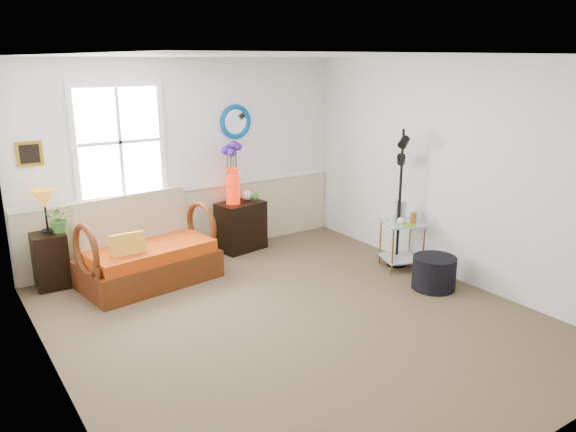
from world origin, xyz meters
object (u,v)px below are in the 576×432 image
side_table (401,245)px  loveseat (147,242)px  lamp_stand (50,260)px  cabinet (241,226)px  floor_lamp (400,199)px  ottoman (434,273)px

side_table → loveseat: bearing=154.8°
lamp_stand → side_table: 4.23m
lamp_stand → cabinet: cabinet is taller
floor_lamp → loveseat: bearing=138.0°
ottoman → floor_lamp: bearing=76.7°
lamp_stand → cabinet: 2.49m
cabinet → loveseat: bearing=-173.2°
cabinet → floor_lamp: floor_lamp is taller
lamp_stand → side_table: size_ratio=1.07×
loveseat → cabinet: 1.57m
cabinet → floor_lamp: 2.22m
lamp_stand → ottoman: size_ratio=1.30×
cabinet → floor_lamp: (1.36, -1.67, 0.54)m
floor_lamp → ottoman: floor_lamp is taller
side_table → ottoman: (-0.15, -0.69, -0.11)m
cabinet → side_table: bearing=-63.2°
side_table → ottoman: bearing=-102.6°
floor_lamp → ottoman: (-0.19, -0.79, -0.69)m
loveseat → side_table: bearing=-33.3°
cabinet → floor_lamp: bearing=-60.8°
side_table → floor_lamp: size_ratio=0.35×
loveseat → floor_lamp: floor_lamp is taller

